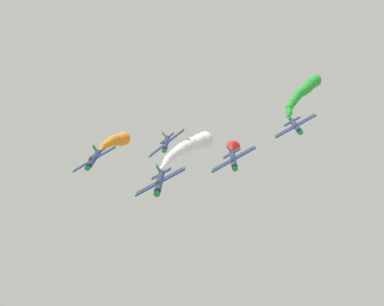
{
  "coord_description": "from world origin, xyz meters",
  "views": [
    {
      "loc": [
        -1.62,
        96.3,
        138.69
      ],
      "look_at": [
        0.0,
        0.0,
        110.72
      ],
      "focal_mm": 49.09,
      "sensor_mm": 36.0,
      "label": 1
    }
  ],
  "objects_px": {
    "airplane_lead": "(160,182)",
    "airplane_left_outer": "(166,143)",
    "airplane_right_outer": "(296,126)",
    "airplane_right_inner": "(93,159)",
    "airplane_left_inner": "(233,160)"
  },
  "relations": [
    {
      "from": "airplane_lead",
      "to": "airplane_right_inner",
      "type": "xyz_separation_m",
      "value": [
        13.42,
        -12.95,
        -0.1
      ]
    },
    {
      "from": "airplane_right_inner",
      "to": "airplane_left_outer",
      "type": "xyz_separation_m",
      "value": [
        -12.85,
        -12.11,
        -0.14
      ]
    },
    {
      "from": "airplane_lead",
      "to": "airplane_left_inner",
      "type": "relative_size",
      "value": 1.0
    },
    {
      "from": "airplane_left_inner",
      "to": "airplane_right_outer",
      "type": "distance_m",
      "value": 18.09
    },
    {
      "from": "airplane_right_inner",
      "to": "airplane_right_outer",
      "type": "distance_m",
      "value": 41.48
    },
    {
      "from": "airplane_lead",
      "to": "airplane_left_outer",
      "type": "height_order",
      "value": "airplane_left_outer"
    },
    {
      "from": "airplane_lead",
      "to": "airplane_left_outer",
      "type": "xyz_separation_m",
      "value": [
        0.57,
        -25.06,
        -0.24
      ]
    },
    {
      "from": "airplane_left_inner",
      "to": "airplane_right_outer",
      "type": "height_order",
      "value": "airplane_right_outer"
    },
    {
      "from": "airplane_lead",
      "to": "airplane_right_inner",
      "type": "bearing_deg",
      "value": -43.99
    },
    {
      "from": "airplane_right_outer",
      "to": "airplane_right_inner",
      "type": "bearing_deg",
      "value": 16.27
    },
    {
      "from": "airplane_left_outer",
      "to": "airplane_right_outer",
      "type": "bearing_deg",
      "value": 178.85
    },
    {
      "from": "airplane_left_inner",
      "to": "airplane_right_outer",
      "type": "relative_size",
      "value": 1.0
    },
    {
      "from": "airplane_right_inner",
      "to": "airplane_left_outer",
      "type": "height_order",
      "value": "airplane_left_outer"
    },
    {
      "from": "airplane_lead",
      "to": "airplane_left_inner",
      "type": "height_order",
      "value": "airplane_left_inner"
    },
    {
      "from": "airplane_lead",
      "to": "airplane_left_outer",
      "type": "bearing_deg",
      "value": -88.69
    }
  ]
}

